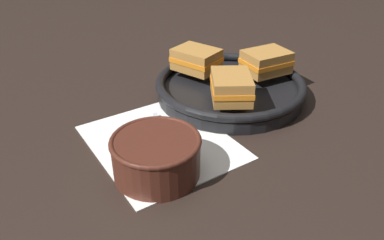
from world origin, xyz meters
name	(u,v)px	position (x,y,z in m)	size (l,w,h in m)	color
ground_plane	(173,137)	(0.00, 0.00, 0.00)	(4.00, 4.00, 0.00)	black
napkin	(162,142)	(0.00, -0.03, 0.00)	(0.29, 0.26, 0.00)	white
soup_bowl	(156,154)	(0.06, -0.08, 0.04)	(0.14, 0.14, 0.07)	#4C2319
spoon	(158,145)	(0.01, -0.04, 0.01)	(0.13, 0.10, 0.01)	silver
skillet	(230,88)	(-0.04, 0.19, 0.02)	(0.31, 0.31, 0.04)	black
sandwich_near_left	(266,62)	(-0.01, 0.27, 0.07)	(0.09, 0.11, 0.05)	#B27A38
sandwich_near_right	(196,59)	(-0.12, 0.17, 0.07)	(0.11, 0.09, 0.05)	#B27A38
sandwich_far_left	(231,87)	(0.02, 0.13, 0.07)	(0.12, 0.12, 0.05)	#B27A38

